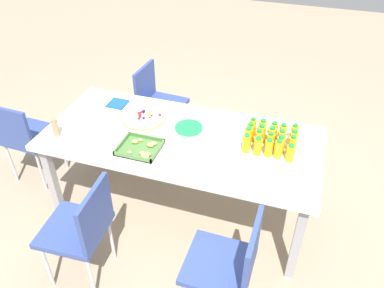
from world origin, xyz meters
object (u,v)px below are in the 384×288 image
juice_bottle_2 (274,130)px  juice_bottle_1 (283,132)px  juice_bottle_5 (293,140)px  juice_bottle_14 (248,137)px  chair_far_left (230,262)px  juice_bottle_10 (292,145)px  juice_bottle_11 (281,144)px  juice_bottle_17 (269,148)px  plate_stack (189,128)px  juice_bottle_4 (253,127)px  chair_end (25,135)px  juice_bottle_0 (294,133)px  juice_bottle_16 (278,149)px  juice_bottle_15 (290,153)px  juice_bottle_3 (262,129)px  party_table (181,144)px  juice_bottle_12 (270,142)px  snack_tray (141,148)px  juice_bottle_13 (259,139)px  juice_bottle_19 (246,143)px  juice_bottle_9 (250,132)px  juice_bottle_6 (281,138)px  napkin_stack (118,104)px  chair_far_right (82,226)px  juice_bottle_7 (271,136)px  chair_near_right (157,100)px  cardboard_tube (55,127)px  juice_bottle_8 (261,134)px  fruit_pizza (144,117)px

juice_bottle_2 → juice_bottle_1: bearing=176.9°
juice_bottle_5 → juice_bottle_14: bearing=12.2°
chair_far_left → juice_bottle_2: size_ratio=6.20×
juice_bottle_10 → juice_bottle_11: size_ratio=1.11×
juice_bottle_17 → plate_stack: juice_bottle_17 is taller
juice_bottle_5 → juice_bottle_11: juice_bottle_5 is taller
juice_bottle_4 → juice_bottle_10: juice_bottle_10 is taller
chair_end → juice_bottle_14: size_ratio=5.54×
juice_bottle_0 → juice_bottle_16: bearing=70.3°
juice_bottle_4 → juice_bottle_15: (-0.30, 0.23, -0.00)m
juice_bottle_3 → juice_bottle_5: size_ratio=0.97×
juice_bottle_15 → plate_stack: 0.78m
juice_bottle_4 → juice_bottle_5: juice_bottle_5 is taller
party_table → juice_bottle_3: juice_bottle_3 is taller
juice_bottle_11 → juice_bottle_16: juice_bottle_16 is taller
chair_far_left → juice_bottle_12: bearing=-3.9°
juice_bottle_5 → snack_tray: 1.07m
chair_far_left → snack_tray: (0.80, -0.54, 0.26)m
juice_bottle_5 → juice_bottle_13: bearing=17.3°
juice_bottle_19 → plate_stack: (0.47, -0.14, -0.06)m
juice_bottle_9 → plate_stack: bearing=0.7°
chair_far_left → juice_bottle_6: (-0.13, -0.90, 0.31)m
juice_bottle_15 → juice_bottle_6: bearing=-61.9°
juice_bottle_15 → juice_bottle_5: bearing=-91.0°
napkin_stack → juice_bottle_15: bearing=168.3°
juice_bottle_12 → juice_bottle_17: size_ratio=1.03×
juice_bottle_6 → juice_bottle_15: size_ratio=1.01×
juice_bottle_6 → plate_stack: bearing=0.5°
juice_bottle_4 → juice_bottle_1: bearing=179.7°
juice_bottle_10 → plate_stack: 0.78m
chair_far_right → juice_bottle_7: bearing=-51.4°
plate_stack → chair_near_right: bearing=-51.3°
chair_end → juice_bottle_16: size_ratio=5.74×
juice_bottle_0 → cardboard_tube: (1.67, 0.48, 0.00)m
chair_end → juice_bottle_14: juice_bottle_14 is taller
juice_bottle_10 → juice_bottle_8: bearing=-17.8°
juice_bottle_7 → juice_bottle_19: juice_bottle_19 is taller
snack_tray → napkin_stack: snack_tray is taller
fruit_pizza → cardboard_tube: size_ratio=2.46×
juice_bottle_3 → juice_bottle_7: juice_bottle_3 is taller
juice_bottle_14 → juice_bottle_17: (-0.16, 0.07, -0.01)m
juice_bottle_9 → juice_bottle_1: bearing=-160.9°
juice_bottle_8 → napkin_stack: 1.23m
juice_bottle_14 → juice_bottle_16: 0.24m
chair_end → chair_far_right: bearing=-33.6°
snack_tray → plate_stack: (-0.24, -0.35, -0.00)m
juice_bottle_10 → juice_bottle_13: bearing=0.8°
snack_tray → cardboard_tube: 0.66m
juice_bottle_5 → plate_stack: size_ratio=0.70×
chair_far_right → juice_bottle_1: size_ratio=6.19×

